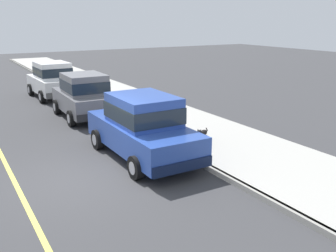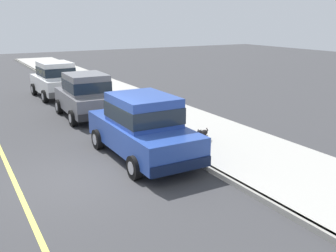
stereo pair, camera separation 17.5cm
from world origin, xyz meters
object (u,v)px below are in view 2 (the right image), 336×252
Objects in this scene: car_white_hatchback at (55,79)px; fire_hydrant at (153,118)px; car_blue_sedan at (142,126)px; dog_black at (203,133)px; car_grey_hatchback at (86,95)px.

fire_hydrant is (1.55, -8.13, -0.50)m from car_white_hatchback.
car_blue_sedan is 2.25m from dog_black.
car_blue_sedan reaches higher than fire_hydrant.
car_blue_sedan reaches higher than dog_black.
car_grey_hatchback is 5.53× the size of dog_black.
car_grey_hatchback is (0.05, 5.51, -0.01)m from car_blue_sedan.
car_grey_hatchback is 4.98m from car_white_hatchback.
car_blue_sedan is at bearing -90.11° from car_white_hatchback.
car_white_hatchback is 5.31× the size of fire_hydrant.
dog_black is (2.13, -5.51, -0.55)m from car_grey_hatchback.
car_white_hatchback is at bearing 101.62° from dog_black.
dog_black is at bearing -78.38° from car_white_hatchback.
car_blue_sedan is 6.35× the size of fire_hydrant.
car_grey_hatchback is 5.94m from dog_black.
car_white_hatchback is at bearing 90.37° from car_grey_hatchback.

